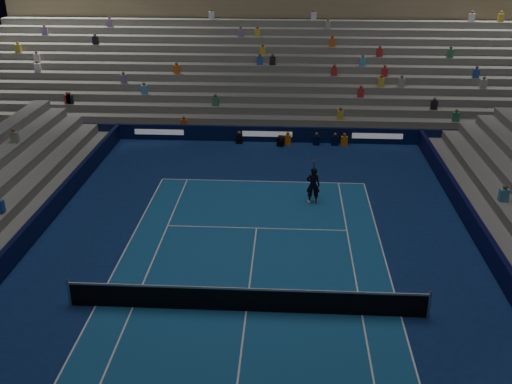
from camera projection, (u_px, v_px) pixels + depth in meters
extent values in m
plane|color=navy|center=(246.00, 311.00, 20.93)|extent=(90.00, 90.00, 0.00)
cube|color=#184E84|center=(246.00, 311.00, 20.93)|extent=(10.97, 23.77, 0.01)
cube|color=black|center=(267.00, 134.00, 37.58)|extent=(44.00, 0.25, 1.00)
cube|color=#63645F|center=(268.00, 133.00, 38.60)|extent=(44.00, 1.00, 0.50)
cube|color=#63645F|center=(269.00, 125.00, 39.41)|extent=(44.00, 1.00, 1.00)
cube|color=#63645F|center=(269.00, 117.00, 40.22)|extent=(44.00, 1.00, 1.50)
cube|color=#63645F|center=(270.00, 109.00, 41.02)|extent=(44.00, 1.00, 2.00)
cube|color=#63645F|center=(270.00, 102.00, 41.83)|extent=(44.00, 1.00, 2.50)
cube|color=#63645F|center=(271.00, 95.00, 42.64)|extent=(44.00, 1.00, 3.00)
cube|color=#63645F|center=(271.00, 88.00, 43.45)|extent=(44.00, 1.00, 3.50)
cube|color=#63645F|center=(272.00, 82.00, 44.26)|extent=(44.00, 1.00, 4.00)
cube|color=#63645F|center=(272.00, 75.00, 45.07)|extent=(44.00, 1.00, 4.50)
cube|color=#63645F|center=(273.00, 69.00, 45.88)|extent=(44.00, 1.00, 5.00)
cube|color=#63645F|center=(273.00, 63.00, 46.69)|extent=(44.00, 1.00, 5.50)
cube|color=#63645F|center=(274.00, 58.00, 47.49)|extent=(44.00, 1.00, 6.00)
cube|color=#857252|center=(275.00, 4.00, 46.82)|extent=(44.00, 0.60, 2.20)
cylinder|color=#B2B2B7|center=(69.00, 292.00, 21.05)|extent=(0.10, 0.10, 1.10)
cylinder|color=#B2B2B7|center=(429.00, 305.00, 20.37)|extent=(0.10, 0.10, 1.10)
cube|color=black|center=(246.00, 301.00, 20.75)|extent=(12.80, 0.03, 0.90)
cube|color=white|center=(246.00, 289.00, 20.55)|extent=(12.80, 0.04, 0.08)
imported|color=black|center=(313.00, 185.00, 28.94)|extent=(0.71, 0.49, 1.87)
cube|color=black|center=(281.00, 141.00, 36.98)|extent=(0.55, 0.62, 0.58)
cylinder|color=black|center=(281.00, 141.00, 36.51)|extent=(0.24, 0.38, 0.16)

